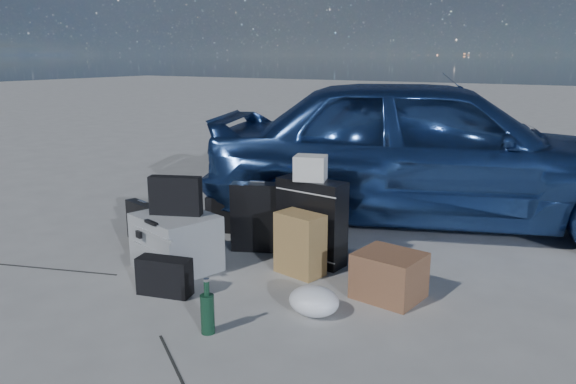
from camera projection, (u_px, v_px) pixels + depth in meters
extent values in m
plane|color=#AAAAA5|center=(209.00, 283.00, 3.90)|extent=(60.00, 60.00, 0.00)
imported|color=#2F5295|center=(432.00, 150.00, 5.17)|extent=(4.40, 2.96, 1.39)
cube|color=#9DA0A2|center=(176.00, 242.00, 4.12)|extent=(0.67, 0.60, 0.41)
cube|color=black|center=(176.00, 196.00, 4.06)|extent=(0.39, 0.23, 0.28)
cube|color=black|center=(144.00, 223.00, 4.72)|extent=(0.44, 0.21, 0.34)
cube|color=black|center=(258.00, 217.00, 4.51)|extent=(0.45, 0.31, 0.55)
cube|color=black|center=(311.00, 221.00, 4.23)|extent=(0.55, 0.25, 0.64)
cube|color=beige|center=(310.00, 168.00, 4.13)|extent=(0.27, 0.24, 0.18)
cube|color=black|center=(244.00, 213.00, 5.05)|extent=(0.69, 0.46, 0.32)
cube|color=beige|center=(244.00, 192.00, 5.02)|extent=(0.51, 0.44, 0.08)
cube|color=black|center=(241.00, 184.00, 5.00)|extent=(0.31, 0.24, 0.06)
cube|color=#A08245|center=(300.00, 244.00, 4.02)|extent=(0.37, 0.27, 0.45)
cube|color=brown|center=(389.00, 276.00, 3.64)|extent=(0.45, 0.40, 0.30)
ellipsoid|color=white|center=(314.00, 301.00, 3.41)|extent=(0.33, 0.28, 0.18)
cube|color=black|center=(165.00, 276.00, 3.69)|extent=(0.38, 0.22, 0.25)
cylinder|color=#113420|center=(207.00, 307.00, 3.16)|extent=(0.10, 0.10, 0.32)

